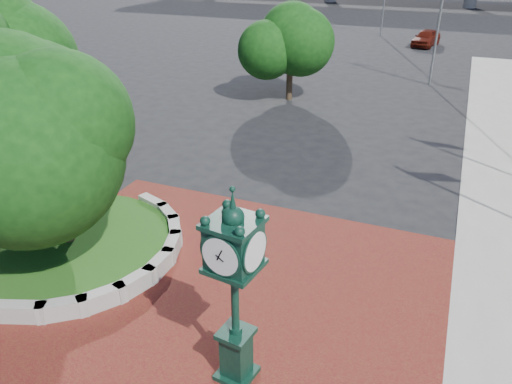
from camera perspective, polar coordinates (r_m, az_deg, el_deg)
name	(u,v)px	position (r m, az deg, el deg)	size (l,w,h in m)	color
ground	(217,288)	(14.04, -4.54, -10.93)	(200.00, 200.00, 0.00)	black
plaza	(199,310)	(13.35, -6.48, -13.27)	(12.00, 12.00, 0.04)	maroon
planter_wall	(133,259)	(15.10, -13.91, -7.46)	(2.96, 6.77, 0.54)	#9E9B93
grass_bed	(70,245)	(16.45, -20.47, -5.69)	(6.10, 6.10, 0.40)	#1A3F12
tree_planter	(49,137)	(14.96, -22.62, 5.80)	(5.20, 5.20, 6.33)	#38281C
tree_street	(291,44)	(29.78, 3.97, 16.51)	(4.40, 4.40, 5.45)	#38281C
post_clock	(235,284)	(10.02, -2.45, -10.42)	(1.06, 1.06, 4.60)	black
parked_car	(426,38)	(49.00, 18.87, 16.34)	(1.71, 4.25, 1.45)	#56160C
street_lamp_near	(445,5)	(34.74, 20.79, 19.33)	(1.89, 0.45, 8.47)	slate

